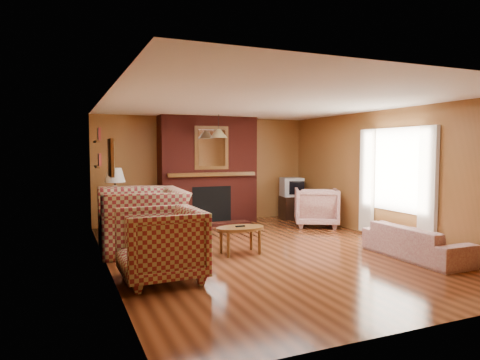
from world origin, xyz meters
name	(u,v)px	position (x,y,z in m)	size (l,w,h in m)	color
floor	(268,251)	(0.00, 0.00, 0.00)	(6.50, 6.50, 0.00)	#46200F
ceiling	(269,103)	(0.00, 0.00, 2.40)	(6.50, 6.50, 0.00)	white
wall_back	(205,170)	(0.00, 3.25, 1.20)	(6.50, 6.50, 0.00)	#955A2E
wall_front	(429,199)	(0.00, -3.25, 1.20)	(6.50, 6.50, 0.00)	#955A2E
wall_left	(107,183)	(-2.50, 0.00, 1.20)	(6.50, 6.50, 0.00)	#955A2E
wall_right	(390,175)	(2.50, 0.00, 1.20)	(6.50, 6.50, 0.00)	#955A2E
fireplace	(208,171)	(0.00, 2.98, 1.18)	(2.20, 0.82, 2.40)	#541812
window_right	(395,179)	(2.45, -0.20, 1.13)	(0.10, 1.85, 2.00)	beige
bookshelf	(98,149)	(-2.44, 1.90, 1.67)	(0.09, 0.55, 0.71)	brown
botanical_print	(111,158)	(-2.47, -0.30, 1.55)	(0.05, 0.40, 0.50)	brown
pendant_light	(219,133)	(0.00, 2.30, 2.00)	(0.36, 0.36, 0.48)	black
plaid_loveseat	(142,219)	(-1.85, 0.98, 0.50)	(1.55, 1.35, 1.01)	maroon
plaid_armchair	(160,244)	(-1.95, -0.86, 0.46)	(0.99, 1.02, 0.93)	maroon
floral_sofa	(416,242)	(1.90, -1.26, 0.25)	(1.71, 0.67, 0.50)	beige
floral_armchair	(316,207)	(2.02, 1.68, 0.42)	(0.90, 0.92, 0.84)	beige
coffee_table	(240,231)	(-0.47, 0.04, 0.37)	(0.79, 0.49, 0.45)	brown
side_table	(116,218)	(-2.10, 2.45, 0.32)	(0.49, 0.49, 0.65)	brown
table_lamp	(115,183)	(-2.10, 2.45, 1.01)	(0.40, 0.40, 0.65)	white
tv_stand	(291,207)	(2.05, 2.80, 0.27)	(0.50, 0.45, 0.54)	black
crt_tv	(292,187)	(2.05, 2.79, 0.76)	(0.57, 0.57, 0.45)	#9DA0A5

